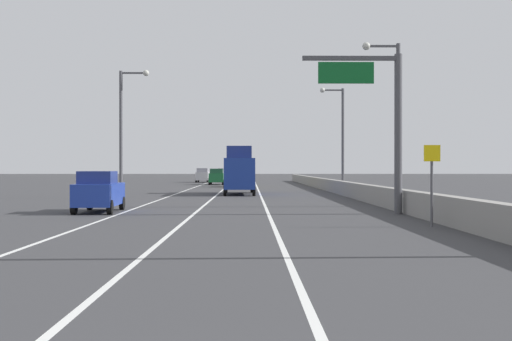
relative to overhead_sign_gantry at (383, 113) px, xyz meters
The scene contains 16 objects.
ground_plane 39.76m from the overhead_sign_gantry, 99.98° to the left, with size 320.00×320.00×0.00m, color #38383A.
lane_stripe_left 32.67m from the overhead_sign_gantry, 112.44° to the left, with size 0.16×130.00×0.00m, color silver.
lane_stripe_center 31.52m from the overhead_sign_gantry, 106.48° to the left, with size 0.16×130.00×0.00m, color silver.
lane_stripe_right 30.72m from the overhead_sign_gantry, 100.14° to the left, with size 0.16×130.00×0.00m, color silver.
jersey_barrier_right 15.52m from the overhead_sign_gantry, 84.85° to the left, with size 0.60×120.00×1.10m, color gray.
overhead_sign_gantry is the anchor object (origin of this frame).
speed_advisory_sign 6.95m from the overhead_sign_gantry, 85.96° to the right, with size 0.60×0.11×3.00m.
lamp_post_right_second 5.98m from the overhead_sign_gantry, 71.96° to the left, with size 2.14×0.44×9.21m.
lamp_post_right_third 25.10m from the overhead_sign_gantry, 86.10° to the left, with size 2.14×0.44×9.21m.
lamp_post_left_mid 21.73m from the overhead_sign_gantry, 134.37° to the left, with size 2.14×0.44×9.21m.
car_white_0 67.03m from the overhead_sign_gantry, 98.74° to the left, with size 2.05×4.36×2.13m.
car_silver_1 65.93m from the overhead_sign_gantry, 101.64° to the left, with size 1.95×4.66×2.14m.
car_yellow_2 42.47m from the overhead_sign_gantry, 100.36° to the left, with size 1.95×4.46×1.97m.
car_blue_3 14.17m from the overhead_sign_gantry, behind, with size 2.02×4.25×2.01m.
car_green_4 52.44m from the overhead_sign_gantry, 101.53° to the left, with size 1.94×4.45×2.09m.
box_truck 23.31m from the overhead_sign_gantry, 107.79° to the left, with size 2.63×7.85×4.03m.
Camera 1 is at (0.59, -3.49, 2.15)m, focal length 43.02 mm.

